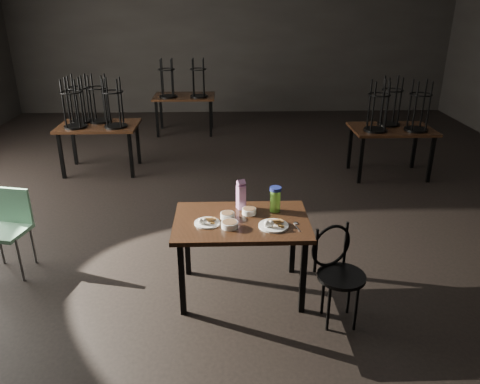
{
  "coord_description": "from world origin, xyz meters",
  "views": [
    {
      "loc": [
        -0.19,
        -5.08,
        2.59
      ],
      "look_at": [
        -0.05,
        -0.96,
        0.85
      ],
      "focal_mm": 35.0,
      "sensor_mm": 36.0,
      "label": 1
    }
  ],
  "objects_px": {
    "main_table": "(241,228)",
    "school_chair": "(8,224)",
    "juice_carton": "(241,195)",
    "water_bottle": "(275,199)",
    "bentwood_chair": "(337,267)"
  },
  "relations": [
    {
      "from": "main_table",
      "to": "school_chair",
      "type": "height_order",
      "value": "school_chair"
    },
    {
      "from": "main_table",
      "to": "school_chair",
      "type": "distance_m",
      "value": 2.34
    },
    {
      "from": "juice_carton",
      "to": "water_bottle",
      "type": "relative_size",
      "value": 1.22
    },
    {
      "from": "main_table",
      "to": "water_bottle",
      "type": "xyz_separation_m",
      "value": [
        0.32,
        0.18,
        0.2
      ]
    },
    {
      "from": "juice_carton",
      "to": "water_bottle",
      "type": "bearing_deg",
      "value": -12.08
    },
    {
      "from": "water_bottle",
      "to": "bentwood_chair",
      "type": "distance_m",
      "value": 0.84
    },
    {
      "from": "water_bottle",
      "to": "school_chair",
      "type": "height_order",
      "value": "water_bottle"
    },
    {
      "from": "school_chair",
      "to": "juice_carton",
      "type": "bearing_deg",
      "value": 7.07
    },
    {
      "from": "main_table",
      "to": "juice_carton",
      "type": "relative_size",
      "value": 4.17
    },
    {
      "from": "main_table",
      "to": "juice_carton",
      "type": "bearing_deg",
      "value": 88.98
    },
    {
      "from": "main_table",
      "to": "school_chair",
      "type": "xyz_separation_m",
      "value": [
        -2.28,
        0.48,
        -0.16
      ]
    },
    {
      "from": "water_bottle",
      "to": "bentwood_chair",
      "type": "height_order",
      "value": "water_bottle"
    },
    {
      "from": "main_table",
      "to": "water_bottle",
      "type": "bearing_deg",
      "value": 29.58
    },
    {
      "from": "water_bottle",
      "to": "school_chair",
      "type": "relative_size",
      "value": 0.28
    },
    {
      "from": "main_table",
      "to": "school_chair",
      "type": "relative_size",
      "value": 1.42
    }
  ]
}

